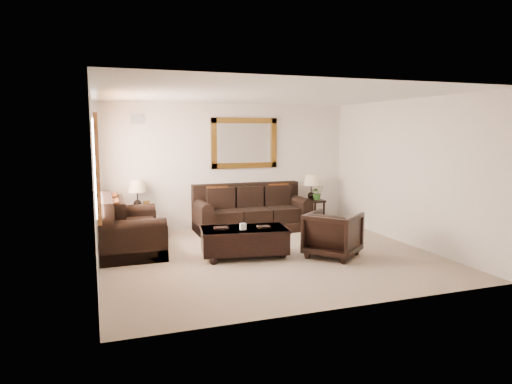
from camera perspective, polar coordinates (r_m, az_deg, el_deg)
name	(u,v)px	position (r m, az deg, el deg)	size (l,w,h in m)	color
room	(268,177)	(7.63, 1.57, 1.90)	(5.51, 5.01, 2.71)	gray
window	(97,165)	(8.02, -19.23, 3.19)	(0.07, 1.96, 1.66)	white
mirror	(244,143)	(10.05, -1.45, 6.13)	(1.50, 0.06, 1.10)	#513010
air_vent	(137,119)	(9.62, -14.65, 8.80)	(0.25, 0.02, 0.18)	#999999
sofa	(251,214)	(9.79, -0.63, -2.71)	(2.40, 1.04, 0.98)	black
loveseat	(127,231)	(8.33, -15.88, -4.73)	(1.06, 1.79, 1.01)	black
end_table_left	(138,200)	(9.42, -14.59, -0.92)	(0.52, 0.52, 1.15)	black
end_table_right	(311,192)	(10.46, 6.90, 0.02)	(0.51, 0.51, 1.13)	black
coffee_table	(244,239)	(7.73, -1.51, -5.89)	(1.55, 0.99, 0.61)	black
armchair	(333,232)	(7.81, 9.61, -4.98)	(0.82, 0.76, 0.84)	black
potted_plant	(317,194)	(10.43, 7.68, -0.29)	(0.29, 0.33, 0.25)	#2E5F20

